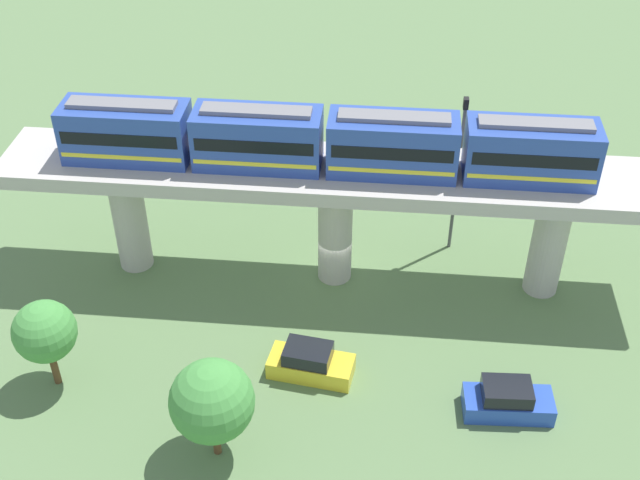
# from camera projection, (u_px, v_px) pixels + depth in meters

# --- Properties ---
(ground_plane) EXTENTS (120.00, 120.00, 0.00)m
(ground_plane) POSITION_uv_depth(u_px,v_px,m) (334.00, 275.00, 47.13)
(ground_plane) COLOR #5B7A4C
(viaduct) EXTENTS (5.20, 35.80, 7.32)m
(viaduct) POSITION_uv_depth(u_px,v_px,m) (336.00, 192.00, 43.66)
(viaduct) COLOR #B7B2AA
(viaduct) RESTS_ON ground
(train) EXTENTS (2.64, 27.45, 3.24)m
(train) POSITION_uv_depth(u_px,v_px,m) (325.00, 141.00, 41.82)
(train) COLOR #2D4CA5
(train) RESTS_ON viaduct
(parked_car_blue) EXTENTS (2.00, 4.28, 1.76)m
(parked_car_blue) POSITION_uv_depth(u_px,v_px,m) (508.00, 401.00, 38.55)
(parked_car_blue) COLOR #284CB7
(parked_car_blue) RESTS_ON ground
(parked_car_yellow) EXTENTS (2.36, 4.41, 1.76)m
(parked_car_yellow) POSITION_uv_depth(u_px,v_px,m) (310.00, 363.00, 40.53)
(parked_car_yellow) COLOR yellow
(parked_car_yellow) RESTS_ON ground
(tree_near_viaduct) EXTENTS (3.04, 3.04, 4.93)m
(tree_near_viaduct) POSITION_uv_depth(u_px,v_px,m) (45.00, 332.00, 38.48)
(tree_near_viaduct) COLOR brown
(tree_near_viaduct) RESTS_ON ground
(tree_mid_lot) EXTENTS (2.94, 2.94, 4.42)m
(tree_mid_lot) POSITION_uv_depth(u_px,v_px,m) (246.00, 133.00, 54.36)
(tree_mid_lot) COLOR brown
(tree_mid_lot) RESTS_ON ground
(tree_far_corner) EXTENTS (3.74, 3.74, 5.26)m
(tree_far_corner) POSITION_uv_depth(u_px,v_px,m) (212.00, 401.00, 35.07)
(tree_far_corner) COLOR brown
(tree_far_corner) RESTS_ON ground
(signal_post) EXTENTS (0.44, 0.28, 9.92)m
(signal_post) POSITION_uv_depth(u_px,v_px,m) (458.00, 169.00, 46.00)
(signal_post) COLOR #4C4C51
(signal_post) RESTS_ON ground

